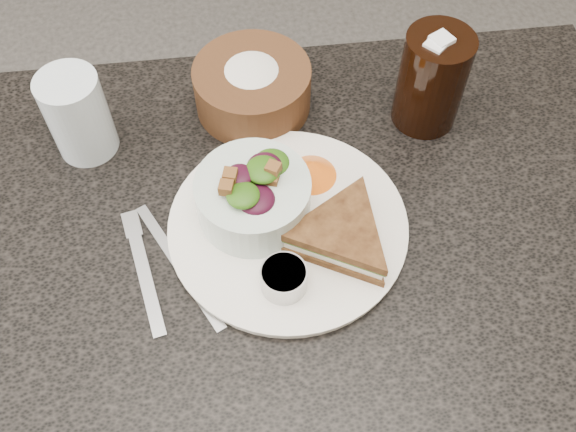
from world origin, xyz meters
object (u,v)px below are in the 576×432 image
(sandwich, at_px, (341,235))
(salad_bowl, at_px, (253,192))
(cola_glass, at_px, (432,77))
(water_glass, at_px, (78,115))
(dining_table, at_px, (290,353))
(bread_basket, at_px, (252,81))
(dinner_plate, at_px, (288,226))
(dressing_ramekin, at_px, (284,279))

(sandwich, bearing_deg, salad_bowl, 177.18)
(salad_bowl, distance_m, cola_glass, 0.29)
(sandwich, xyz_separation_m, water_glass, (-0.32, 0.21, 0.03))
(dining_table, bearing_deg, bread_basket, 95.82)
(dinner_plate, bearing_deg, bread_basket, 96.28)
(bread_basket, bearing_deg, dining_table, -84.18)
(water_glass, bearing_deg, dinner_plate, -33.47)
(dinner_plate, xyz_separation_m, salad_bowl, (-0.04, 0.02, 0.05))
(dining_table, relative_size, salad_bowl, 7.03)
(dining_table, xyz_separation_m, dinner_plate, (-0.00, 0.02, 0.38))
(dinner_plate, distance_m, water_glass, 0.31)
(dinner_plate, bearing_deg, salad_bowl, 149.33)
(dining_table, relative_size, water_glass, 8.14)
(sandwich, xyz_separation_m, cola_glass, (0.15, 0.20, 0.04))
(dining_table, bearing_deg, water_glass, 143.44)
(dressing_ramekin, distance_m, bread_basket, 0.30)
(dinner_plate, relative_size, sandwich, 1.90)
(sandwich, xyz_separation_m, salad_bowl, (-0.10, 0.06, 0.02))
(sandwich, bearing_deg, dressing_ramekin, -119.18)
(bread_basket, height_order, cola_glass, cola_glass)
(bread_basket, bearing_deg, water_glass, -168.35)
(cola_glass, bearing_deg, salad_bowl, -150.75)
(dining_table, relative_size, dressing_ramekin, 18.08)
(cola_glass, height_order, water_glass, cola_glass)
(cola_glass, distance_m, water_glass, 0.47)
(dining_table, xyz_separation_m, sandwich, (0.06, -0.02, 0.41))
(sandwich, height_order, water_glass, water_glass)
(sandwich, distance_m, bread_basket, 0.27)
(water_glass, bearing_deg, salad_bowl, -33.98)
(water_glass, bearing_deg, bread_basket, 11.65)
(dining_table, distance_m, sandwich, 0.41)
(dressing_ramekin, bearing_deg, dinner_plate, 79.83)
(bread_basket, relative_size, water_glass, 1.34)
(dining_table, bearing_deg, salad_bowl, 132.22)
(dinner_plate, relative_size, dressing_ramekin, 5.38)
(dining_table, height_order, dressing_ramekin, dressing_ramekin)
(sandwich, bearing_deg, bread_basket, 136.74)
(salad_bowl, bearing_deg, bread_basket, 85.21)
(salad_bowl, bearing_deg, dinner_plate, -30.67)
(salad_bowl, xyz_separation_m, water_glass, (-0.22, 0.15, 0.01))
(bread_basket, distance_m, water_glass, 0.24)
(dressing_ramekin, distance_m, water_glass, 0.35)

